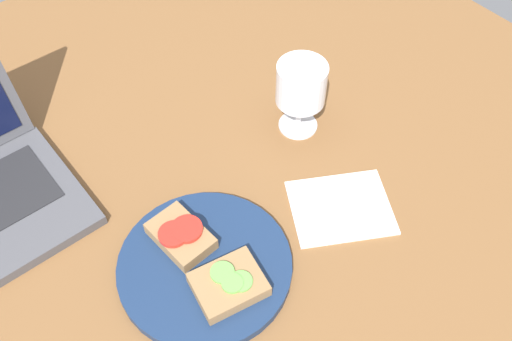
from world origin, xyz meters
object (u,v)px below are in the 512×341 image
object	(u,v)px
sandwich_with_tomato	(181,235)
wine_glass	(301,87)
plate	(205,266)
napkin	(341,207)
sandwich_with_cucumber	(229,284)

from	to	relation	value
sandwich_with_tomato	wine_glass	xyz separation A→B (cm)	(28.74, 7.17, 6.13)
plate	napkin	size ratio (longest dim) A/B	1.63
sandwich_with_cucumber	sandwich_with_tomato	size ratio (longest dim) A/B	1.07
plate	wine_glass	world-z (taller)	wine_glass
plate	napkin	distance (cm)	22.55
sandwich_with_tomato	sandwich_with_cucumber	bearing A→B (deg)	-86.10
plate	wine_glass	size ratio (longest dim) A/B	1.86
sandwich_with_cucumber	sandwich_with_tomato	bearing A→B (deg)	93.90
plate	sandwich_with_cucumber	distance (cm)	5.48
sandwich_with_cucumber	napkin	distance (cm)	21.85
sandwich_with_cucumber	wine_glass	distance (cm)	33.59
sandwich_with_tomato	napkin	distance (cm)	24.55
sandwich_with_tomato	napkin	bearing A→B (deg)	-23.42
plate	sandwich_with_tomato	size ratio (longest dim) A/B	2.54
plate	wine_glass	bearing A→B (deg)	23.37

